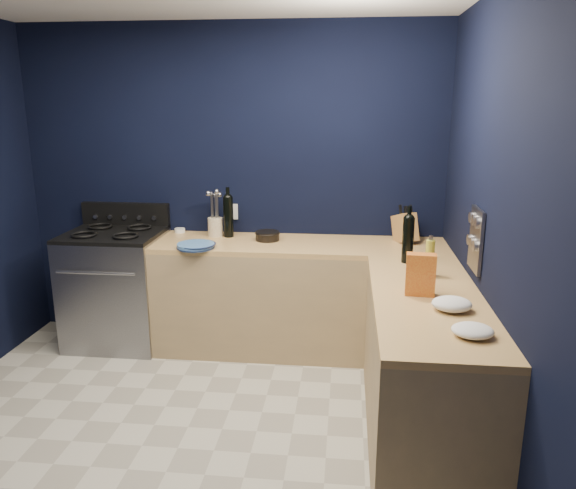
# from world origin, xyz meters

# --- Properties ---
(floor) EXTENTS (3.50, 3.50, 0.02)m
(floor) POSITION_xyz_m (0.00, 0.00, -0.01)
(floor) COLOR #B1AC9C
(floor) RESTS_ON ground
(wall_back) EXTENTS (3.50, 0.02, 2.60)m
(wall_back) POSITION_xyz_m (0.00, 1.76, 1.30)
(wall_back) COLOR black
(wall_back) RESTS_ON ground
(wall_right) EXTENTS (0.02, 3.50, 2.60)m
(wall_right) POSITION_xyz_m (1.76, 0.00, 1.30)
(wall_right) COLOR black
(wall_right) RESTS_ON ground
(cab_back) EXTENTS (2.30, 0.63, 0.86)m
(cab_back) POSITION_xyz_m (0.60, 1.44, 0.43)
(cab_back) COLOR #A3865A
(cab_back) RESTS_ON floor
(top_back) EXTENTS (2.30, 0.63, 0.04)m
(top_back) POSITION_xyz_m (0.60, 1.44, 0.88)
(top_back) COLOR olive
(top_back) RESTS_ON cab_back
(cab_right) EXTENTS (0.63, 1.67, 0.86)m
(cab_right) POSITION_xyz_m (1.44, 0.29, 0.43)
(cab_right) COLOR #A3865A
(cab_right) RESTS_ON floor
(top_right) EXTENTS (0.63, 1.67, 0.04)m
(top_right) POSITION_xyz_m (1.44, 0.29, 0.88)
(top_right) COLOR olive
(top_right) RESTS_ON cab_right
(gas_range) EXTENTS (0.76, 0.66, 0.92)m
(gas_range) POSITION_xyz_m (-0.93, 1.42, 0.46)
(gas_range) COLOR gray
(gas_range) RESTS_ON floor
(oven_door) EXTENTS (0.59, 0.02, 0.42)m
(oven_door) POSITION_xyz_m (-0.93, 1.10, 0.45)
(oven_door) COLOR black
(oven_door) RESTS_ON gas_range
(cooktop) EXTENTS (0.76, 0.66, 0.03)m
(cooktop) POSITION_xyz_m (-0.93, 1.42, 0.94)
(cooktop) COLOR black
(cooktop) RESTS_ON gas_range
(backguard) EXTENTS (0.76, 0.06, 0.20)m
(backguard) POSITION_xyz_m (-0.93, 1.72, 1.04)
(backguard) COLOR black
(backguard) RESTS_ON gas_range
(spice_panel) EXTENTS (0.02, 0.28, 0.38)m
(spice_panel) POSITION_xyz_m (1.74, 0.55, 1.18)
(spice_panel) COLOR gray
(spice_panel) RESTS_ON wall_right
(wall_outlet) EXTENTS (0.09, 0.02, 0.13)m
(wall_outlet) POSITION_xyz_m (0.00, 1.74, 1.08)
(wall_outlet) COLOR white
(wall_outlet) RESTS_ON wall_back
(plate_stack) EXTENTS (0.36, 0.36, 0.04)m
(plate_stack) POSITION_xyz_m (-0.18, 1.20, 0.92)
(plate_stack) COLOR teal
(plate_stack) RESTS_ON top_back
(ramekin) EXTENTS (0.11, 0.11, 0.03)m
(ramekin) POSITION_xyz_m (-0.45, 1.69, 0.92)
(ramekin) COLOR white
(ramekin) RESTS_ON top_back
(utensil_crock) EXTENTS (0.14, 0.14, 0.15)m
(utensil_crock) POSITION_xyz_m (-0.12, 1.60, 0.98)
(utensil_crock) COLOR beige
(utensil_crock) RESTS_ON top_back
(wine_bottle_back) EXTENTS (0.09, 0.09, 0.33)m
(wine_bottle_back) POSITION_xyz_m (-0.00, 1.58, 1.07)
(wine_bottle_back) COLOR black
(wine_bottle_back) RESTS_ON top_back
(lemon_basket) EXTENTS (0.23, 0.23, 0.07)m
(lemon_basket) POSITION_xyz_m (0.33, 1.50, 0.94)
(lemon_basket) COLOR black
(lemon_basket) RESTS_ON top_back
(knife_block) EXTENTS (0.22, 0.29, 0.27)m
(knife_block) POSITION_xyz_m (1.42, 1.56, 1.01)
(knife_block) COLOR olive
(knife_block) RESTS_ON top_back
(wine_bottle_right) EXTENTS (0.09, 0.09, 0.32)m
(wine_bottle_right) POSITION_xyz_m (1.38, 0.98, 1.06)
(wine_bottle_right) COLOR black
(wine_bottle_right) RESTS_ON top_right
(oil_bottle) EXTENTS (0.06, 0.06, 0.24)m
(oil_bottle) POSITION_xyz_m (1.49, 0.66, 1.02)
(oil_bottle) COLOR gold
(oil_bottle) RESTS_ON top_right
(spice_jar_near) EXTENTS (0.06, 0.06, 0.11)m
(spice_jar_near) POSITION_xyz_m (1.50, 0.69, 0.95)
(spice_jar_near) COLOR olive
(spice_jar_near) RESTS_ON top_right
(spice_jar_far) EXTENTS (0.06, 0.06, 0.09)m
(spice_jar_far) POSITION_xyz_m (1.34, 0.41, 0.94)
(spice_jar_far) COLOR olive
(spice_jar_far) RESTS_ON top_right
(crouton_bag) EXTENTS (0.17, 0.09, 0.25)m
(crouton_bag) POSITION_xyz_m (1.39, 0.32, 1.02)
(crouton_bag) COLOR red
(crouton_bag) RESTS_ON top_right
(towel_front) EXTENTS (0.26, 0.24, 0.07)m
(towel_front) POSITION_xyz_m (1.53, 0.08, 0.94)
(towel_front) COLOR white
(towel_front) RESTS_ON top_right
(towel_end) EXTENTS (0.25, 0.24, 0.06)m
(towel_end) POSITION_xyz_m (1.57, -0.25, 0.93)
(towel_end) COLOR white
(towel_end) RESTS_ON top_right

